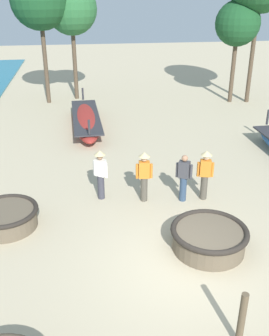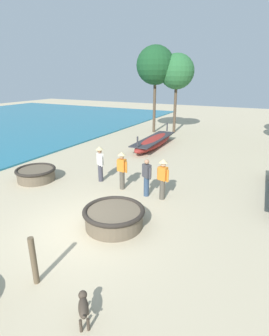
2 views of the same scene
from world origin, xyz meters
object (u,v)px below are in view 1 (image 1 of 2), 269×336
object	(u,v)px
coracle_tilted	(6,217)
mooring_post_inland	(242,320)
fisherman_standing_left	(100,171)
fisherman_hauling	(184,177)
tree_leftmost	(71,9)
tree_rightmost	(39,0)
coracle_beside_post	(209,238)
fisherman_standing_right	(144,173)
fisherman_crouching	(205,172)
long_boat_red_hull	(86,120)
tree_right_mid	(238,24)

from	to	relation	value
coracle_tilted	mooring_post_inland	xyz separation A→B (m)	(5.06, -4.77, 0.29)
fisherman_standing_left	mooring_post_inland	distance (m)	6.50
fisherman_hauling	mooring_post_inland	bearing A→B (deg)	-92.98
tree_leftmost	fisherman_hauling	bearing A→B (deg)	-75.63
coracle_tilted	tree_rightmost	bearing A→B (deg)	88.29
mooring_post_inland	fisherman_hauling	bearing A→B (deg)	87.02
fisherman_standing_left	coracle_beside_post	bearing A→B (deg)	-49.66
mooring_post_inland	tree_leftmost	distance (m)	19.34
fisherman_standing_right	tree_rightmost	world-z (taller)	tree_rightmost
fisherman_crouching	tree_rightmost	world-z (taller)	tree_rightmost
fisherman_standing_right	coracle_beside_post	bearing A→B (deg)	-65.21
fisherman_crouching	tree_leftmost	bearing A→B (deg)	107.20
coracle_beside_post	tree_rightmost	size ratio (longest dim) A/B	0.28
long_boat_red_hull	coracle_beside_post	bearing A→B (deg)	-73.87
fisherman_standing_left	fisherman_crouching	size ratio (longest dim) A/B	1.00
tree_leftmost	fisherman_crouching	bearing A→B (deg)	-72.80
fisherman_hauling	tree_leftmost	distance (m)	14.05
long_boat_red_hull	tree_leftmost	distance (m)	7.21
coracle_beside_post	fisherman_hauling	xyz separation A→B (m)	(-0.04, 2.60, 0.49)
long_boat_red_hull	fisherman_crouching	distance (m)	8.34
fisherman_hauling	fisherman_standing_left	distance (m)	2.63
fisherman_standing_right	tree_right_mid	xyz separation A→B (m)	(6.87, 10.90, 3.38)
long_boat_red_hull	fisherman_standing_left	distance (m)	7.07
coracle_beside_post	fisherman_standing_right	world-z (taller)	fisherman_standing_right
long_boat_red_hull	fisherman_hauling	size ratio (longest dim) A/B	3.83
fisherman_standing_right	tree_rightmost	bearing A→B (deg)	107.06
fisherman_standing_left	long_boat_red_hull	bearing A→B (deg)	92.50
fisherman_standing_left	tree_right_mid	size ratio (longest dim) A/B	0.30
coracle_beside_post	fisherman_standing_left	size ratio (longest dim) A/B	1.21
tree_right_mid	tree_rightmost	bearing A→B (deg)	173.28
long_boat_red_hull	fisherman_crouching	xyz separation A→B (m)	(3.57, -7.51, 0.59)
tree_rightmost	tree_right_mid	xyz separation A→B (m)	(10.59, -1.25, -1.19)
fisherman_crouching	tree_leftmost	xyz separation A→B (m)	(-4.02, 12.98, 4.08)
fisherman_hauling	tree_leftmost	world-z (taller)	tree_leftmost
fisherman_standing_right	mooring_post_inland	size ratio (longest dim) A/B	1.35
long_boat_red_hull	tree_leftmost	size ratio (longest dim) A/B	0.93
coracle_beside_post	tree_rightmost	world-z (taller)	tree_rightmost
tree_rightmost	tree_right_mid	world-z (taller)	tree_rightmost
fisherman_hauling	tree_rightmost	xyz separation A→B (m)	(-4.96, 12.30, 4.69)
long_boat_red_hull	tree_leftmost	bearing A→B (deg)	94.61
fisherman_hauling	fisherman_crouching	bearing A→B (deg)	1.01
coracle_beside_post	tree_leftmost	distance (m)	16.63
fisherman_standing_left	fisherman_crouching	bearing A→B (deg)	-8.22
tree_leftmost	long_boat_red_hull	bearing A→B (deg)	-85.39
coracle_beside_post	fisherman_hauling	world-z (taller)	fisherman_hauling
long_boat_red_hull	tree_right_mid	xyz separation A→B (m)	(8.52, 3.54, 3.97)
tree_right_mid	mooring_post_inland	bearing A→B (deg)	-109.59
tree_leftmost	tree_rightmost	bearing A→B (deg)	-157.18
long_boat_red_hull	tree_rightmost	world-z (taller)	tree_rightmost
coracle_beside_post	tree_rightmost	bearing A→B (deg)	108.55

